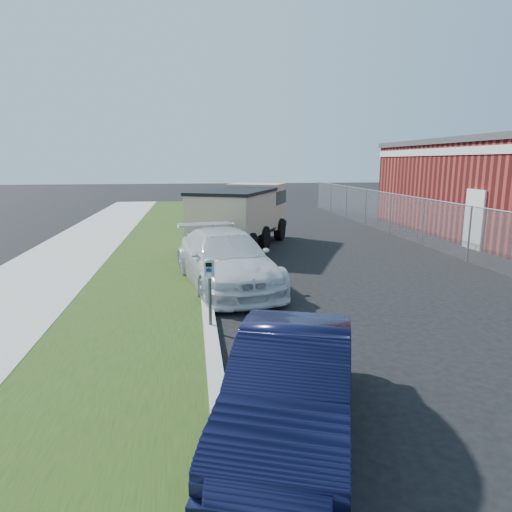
{
  "coord_description": "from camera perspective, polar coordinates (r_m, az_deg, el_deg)",
  "views": [
    {
      "loc": [
        -2.87,
        -9.48,
        3.19
      ],
      "look_at": [
        -1.4,
        1.0,
        1.0
      ],
      "focal_mm": 32.0,
      "sensor_mm": 36.0,
      "label": 1
    }
  ],
  "objects": [
    {
      "name": "white_wagon",
      "position": [
        11.86,
        -3.74,
        -0.36
      ],
      "size": [
        2.89,
        5.24,
        1.44
      ],
      "primitive_type": "imported",
      "rotation": [
        0.0,
        0.0,
        0.18
      ],
      "color": "silver",
      "rests_on": "ground"
    },
    {
      "name": "navy_sedan",
      "position": [
        5.59,
        4.54,
        -15.67
      ],
      "size": [
        2.47,
        4.03,
        1.25
      ],
      "primitive_type": "imported",
      "rotation": [
        0.0,
        0.0,
        -0.32
      ],
      "color": "black",
      "rests_on": "ground"
    },
    {
      "name": "chainlink_fence",
      "position": [
        18.82,
        20.27,
        5.1
      ],
      "size": [
        0.06,
        30.06,
        30.0
      ],
      "color": "slate",
      "rests_on": "ground"
    },
    {
      "name": "streetside",
      "position": [
        12.2,
        -20.52,
        -3.9
      ],
      "size": [
        6.12,
        50.0,
        0.15
      ],
      "color": "#989890",
      "rests_on": "ground"
    },
    {
      "name": "dump_truck",
      "position": [
        17.5,
        -1.65,
        5.48
      ],
      "size": [
        4.39,
        6.21,
        2.3
      ],
      "rotation": [
        0.0,
        0.0,
        -0.44
      ],
      "color": "black",
      "rests_on": "ground"
    },
    {
      "name": "ground",
      "position": [
        10.41,
        8.48,
        -6.29
      ],
      "size": [
        120.0,
        120.0,
        0.0
      ],
      "primitive_type": "plane",
      "color": "black",
      "rests_on": "ground"
    },
    {
      "name": "parking_meter",
      "position": [
        8.55,
        -5.83,
        -2.71
      ],
      "size": [
        0.2,
        0.15,
        1.31
      ],
      "rotation": [
        0.0,
        0.0,
        -0.19
      ],
      "color": "#3F4247",
      "rests_on": "ground"
    }
  ]
}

